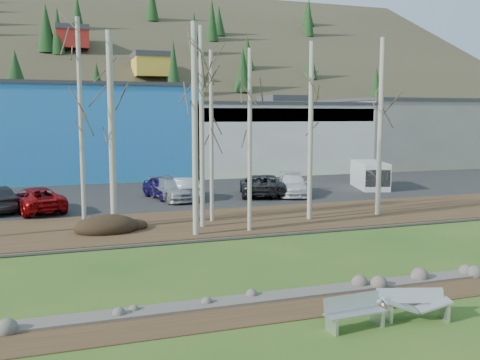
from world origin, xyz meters
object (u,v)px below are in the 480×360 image
object	(u,v)px
car_2	(35,199)
car_8	(258,185)
bench_intact	(354,312)
car_4	(164,187)
bench_damaged	(415,304)
car_3	(172,189)
car_6	(266,185)
car_5	(183,188)
car_7	(293,185)
van_white	(370,175)
seagull	(387,303)

from	to	relation	value
car_2	car_8	size ratio (longest dim) A/B	0.99
bench_intact	car_4	size ratio (longest dim) A/B	0.42
bench_damaged	car_8	world-z (taller)	car_8
car_8	car_4	bearing A→B (deg)	8.52
car_3	car_6	world-z (taller)	car_6
bench_intact	car_5	distance (m)	22.40
bench_intact	car_8	xyz separation A→B (m)	(5.58, 21.90, 0.42)
car_6	car_3	bearing A→B (deg)	16.83
car_3	car_4	world-z (taller)	car_4
bench_damaged	car_7	size ratio (longest dim) A/B	0.40
car_7	car_4	bearing A→B (deg)	-169.44
car_4	car_8	size ratio (longest dim) A/B	0.82
car_6	van_white	xyz separation A→B (m)	(8.62, 0.59, 0.28)
car_6	car_8	distance (m)	0.57
car_6	van_white	bearing A→B (deg)	-159.40
car_2	car_7	size ratio (longest dim) A/B	1.03
seagull	car_4	bearing A→B (deg)	73.95
bench_damaged	car_2	bearing A→B (deg)	134.36
bench_damaged	car_5	bearing A→B (deg)	110.62
seagull	car_7	distance (m)	21.32
seagull	car_2	xyz separation A→B (m)	(-10.18, 19.33, 0.66)
bench_intact	car_4	distance (m)	22.82
car_2	car_4	distance (m)	8.26
car_3	van_white	xyz separation A→B (m)	(15.13, 0.61, 0.29)
bench_intact	car_8	world-z (taller)	car_8
seagull	car_7	size ratio (longest dim) A/B	0.09
car_5	car_8	size ratio (longest dim) A/B	0.83
car_6	car_7	bearing A→B (deg)	175.82
van_white	car_6	bearing A→B (deg)	-158.63
bench_damaged	car_8	xyz separation A→B (m)	(3.68, 21.89, 0.43)
bench_intact	van_white	bearing A→B (deg)	53.09
car_4	car_7	world-z (taller)	car_7
car_2	bench_damaged	bearing A→B (deg)	99.82
car_5	seagull	bearing A→B (deg)	92.15
bench_damaged	car_7	xyz separation A→B (m)	(5.96, 21.24, 0.43)
car_4	car_3	bearing A→B (deg)	-82.07
seagull	van_white	bearing A→B (deg)	36.55
car_4	car_5	distance (m)	1.27
bench_intact	car_3	size ratio (longest dim) A/B	0.36
car_5	van_white	bearing A→B (deg)	179.52
bench_damaged	car_6	world-z (taller)	car_6
seagull	bench_intact	bearing A→B (deg)	-173.77
car_6	seagull	bearing A→B (deg)	94.52
seagull	car_7	world-z (taller)	car_7
bench_intact	car_6	size ratio (longest dim) A/B	0.34
bench_damaged	car_2	size ratio (longest dim) A/B	0.39
bench_intact	car_7	world-z (taller)	car_7
bench_damaged	car_3	bearing A→B (deg)	112.88
car_2	car_6	xyz separation A→B (m)	(14.70, 1.70, 0.01)
car_7	van_white	bearing A→B (deg)	31.01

